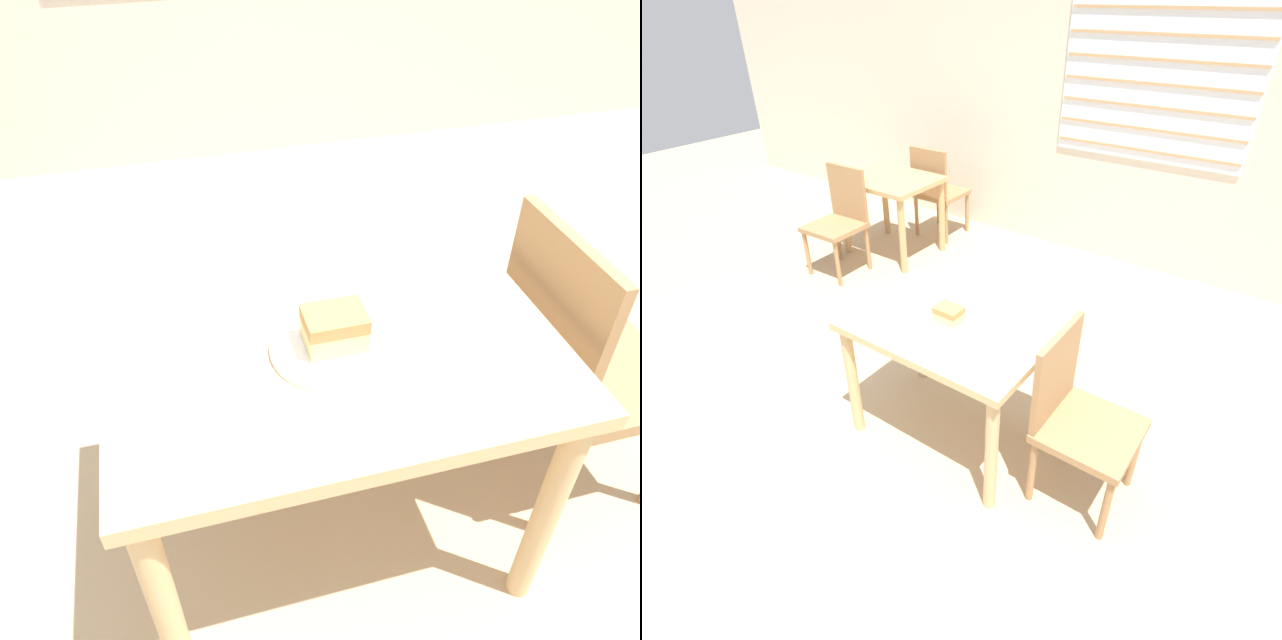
% 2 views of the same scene
% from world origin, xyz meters
% --- Properties ---
extents(ground_plane, '(14.00, 14.00, 0.00)m').
position_xyz_m(ground_plane, '(0.00, 0.00, 0.00)').
color(ground_plane, tan).
extents(wall_back, '(10.00, 0.10, 2.80)m').
position_xyz_m(wall_back, '(0.01, 3.03, 1.40)').
color(wall_back, beige).
rests_on(wall_back, ground_plane).
extents(dining_table_near, '(0.97, 0.68, 0.72)m').
position_xyz_m(dining_table_near, '(0.14, 0.41, 0.60)').
color(dining_table_near, tan).
rests_on(dining_table_near, ground_plane).
extents(dining_table_far, '(0.80, 0.64, 0.70)m').
position_xyz_m(dining_table_far, '(-1.67, 1.97, 0.57)').
color(dining_table_far, tan).
rests_on(dining_table_far, ground_plane).
extents(chair_near_window, '(0.42, 0.42, 0.88)m').
position_xyz_m(chair_near_window, '(0.82, 0.45, 0.47)').
color(chair_near_window, '#9E754C').
rests_on(chair_near_window, ground_plane).
extents(chair_far_corner, '(0.43, 0.43, 0.88)m').
position_xyz_m(chair_far_corner, '(-1.79, 1.45, 0.47)').
color(chair_far_corner, '#9E754C').
rests_on(chair_far_corner, ground_plane).
extents(chair_far_opposite, '(0.43, 0.43, 0.88)m').
position_xyz_m(chair_far_opposite, '(-1.56, 2.49, 0.47)').
color(chair_far_opposite, '#9E754C').
rests_on(chair_far_opposite, ground_plane).
extents(plate, '(0.26, 0.26, 0.01)m').
position_xyz_m(plate, '(0.13, 0.40, 0.73)').
color(plate, white).
rests_on(plate, dining_table_near).
extents(cake_slice, '(0.13, 0.10, 0.08)m').
position_xyz_m(cake_slice, '(0.14, 0.41, 0.78)').
color(cake_slice, '#E0C67F').
rests_on(cake_slice, plate).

